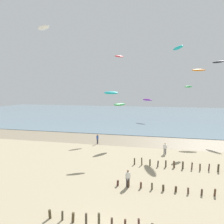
{
  "coord_description": "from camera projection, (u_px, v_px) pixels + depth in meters",
  "views": [
    {
      "loc": [
        3.65,
        -11.09,
        9.69
      ],
      "look_at": [
        -1.77,
        13.32,
        6.8
      ],
      "focal_mm": 32.04,
      "sensor_mm": 36.0,
      "label": 1
    }
  ],
  "objects": [
    {
      "name": "kite_aloft_9",
      "position": [
        178.0,
        48.0,
        36.5
      ],
      "size": [
        2.35,
        3.8,
        0.89
      ],
      "primitive_type": "ellipsoid",
      "rotation": [
        -0.3,
        0.0,
        1.9
      ],
      "color": "#19B2B7"
    },
    {
      "name": "kite_aloft_6",
      "position": [
        120.0,
        104.0,
        34.71
      ],
      "size": [
        2.27,
        2.84,
        0.55
      ],
      "primitive_type": "ellipsoid",
      "rotation": [
        0.13,
        0.0,
        1.01
      ],
      "color": "green"
    },
    {
      "name": "kite_aloft_8",
      "position": [
        119.0,
        56.0,
        44.6
      ],
      "size": [
        2.26,
        2.17,
        0.64
      ],
      "primitive_type": "ellipsoid",
      "rotation": [
        0.42,
        0.0,
        0.74
      ],
      "color": "red"
    },
    {
      "name": "groyne_mid",
      "position": [
        209.0,
        192.0,
        18.22
      ],
      "size": [
        18.15,
        0.36,
        0.69
      ],
      "color": "#4D2F29",
      "rests_on": "ground"
    },
    {
      "name": "person_mid_beach",
      "position": [
        165.0,
        148.0,
        29.83
      ],
      "size": [
        0.57,
        0.22,
        1.71
      ],
      "color": "#4C4C56",
      "rests_on": "ground"
    },
    {
      "name": "kite_aloft_0",
      "position": [
        188.0,
        87.0,
        33.54
      ],
      "size": [
        1.81,
        1.97,
        0.42
      ],
      "primitive_type": "ellipsoid",
      "rotation": [
        -0.17,
        0.0,
        0.87
      ],
      "color": "green"
    },
    {
      "name": "kite_aloft_7",
      "position": [
        111.0,
        93.0,
        29.56
      ],
      "size": [
        2.3,
        1.68,
        0.61
      ],
      "primitive_type": "ellipsoid",
      "rotation": [
        0.43,
        0.0,
        0.47
      ],
      "color": "#19B2B7"
    },
    {
      "name": "kite_aloft_1",
      "position": [
        198.0,
        70.0,
        40.84
      ],
      "size": [
        2.89,
        1.31,
        0.59
      ],
      "primitive_type": "ellipsoid",
      "rotation": [
        -0.16,
        0.0,
        3.27
      ],
      "color": "orange"
    },
    {
      "name": "wet_sand_strip",
      "position": [
        135.0,
        141.0,
        37.47
      ],
      "size": [
        120.0,
        8.04,
        0.01
      ],
      "primitive_type": "cube",
      "color": "gray",
      "rests_on": "ground"
    },
    {
      "name": "kite_aloft_4",
      "position": [
        147.0,
        100.0,
        60.09
      ],
      "size": [
        3.52,
        3.13,
        0.84
      ],
      "primitive_type": "ellipsoid",
      "rotation": [
        -0.27,
        0.0,
        5.62
      ],
      "color": "purple"
    },
    {
      "name": "groyne_far",
      "position": [
        204.0,
        167.0,
        23.9
      ],
      "size": [
        17.01,
        0.39,
        0.98
      ],
      "color": "#3F3826",
      "rests_on": "ground"
    },
    {
      "name": "person_nearest_camera",
      "position": [
        128.0,
        178.0,
        19.84
      ],
      "size": [
        0.49,
        0.39,
        1.71
      ],
      "color": "#383842",
      "rests_on": "ground"
    },
    {
      "name": "kite_aloft_5",
      "position": [
        43.0,
        28.0,
        36.34
      ],
      "size": [
        3.46,
        2.42,
        0.95
      ],
      "primitive_type": "ellipsoid",
      "rotation": [
        -0.49,
        0.0,
        5.85
      ],
      "color": "white"
    },
    {
      "name": "sea",
      "position": [
        146.0,
        115.0,
        75.3
      ],
      "size": [
        160.0,
        70.0,
        0.1
      ],
      "primitive_type": "cube",
      "color": "slate",
      "rests_on": "ground"
    },
    {
      "name": "kite_aloft_3",
      "position": [
        218.0,
        62.0,
        42.28
      ],
      "size": [
        2.48,
        2.72,
        0.63
      ],
      "primitive_type": "ellipsoid",
      "rotation": [
        -0.23,
        0.0,
        2.26
      ],
      "color": "black"
    },
    {
      "name": "person_left_flank",
      "position": [
        97.0,
        139.0,
        35.35
      ],
      "size": [
        0.3,
        0.56,
        1.71
      ],
      "color": "#383842",
      "rests_on": "ground"
    }
  ]
}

